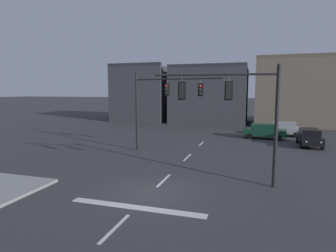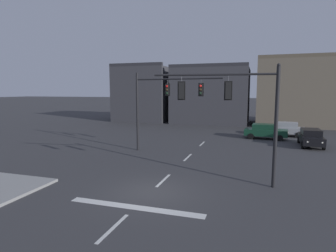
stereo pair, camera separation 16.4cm
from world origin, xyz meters
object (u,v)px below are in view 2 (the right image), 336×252
at_px(car_lot_nearside, 311,137).
at_px(car_lot_farside, 285,129).
at_px(signal_mast_near_side, 239,105).
at_px(car_lot_middle, 265,131).
at_px(signal_mast_far_side, 160,99).

distance_m(car_lot_nearside, car_lot_farside, 5.98).
xyz_separation_m(signal_mast_near_side, car_lot_middle, (1.86, 16.44, -3.58)).
distance_m(car_lot_middle, car_lot_farside, 3.43).
relative_size(signal_mast_far_side, car_lot_farside, 1.64).
xyz_separation_m(car_lot_nearside, car_lot_middle, (-3.96, 3.03, 0.00)).
bearing_deg(car_lot_nearside, car_lot_middle, 142.54).
height_order(signal_mast_near_side, car_lot_middle, signal_mast_near_side).
xyz_separation_m(signal_mast_far_side, car_lot_farside, (10.82, 12.44, -3.69)).
relative_size(car_lot_nearside, car_lot_farside, 0.98).
bearing_deg(signal_mast_far_side, car_lot_nearside, 28.08).
bearing_deg(signal_mast_far_side, car_lot_middle, 48.44).
bearing_deg(car_lot_farside, signal_mast_far_side, -131.00).
xyz_separation_m(car_lot_middle, car_lot_farside, (2.16, 2.67, 0.00)).
height_order(signal_mast_far_side, car_lot_farside, signal_mast_far_side).
bearing_deg(car_lot_middle, car_lot_nearside, -37.46).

